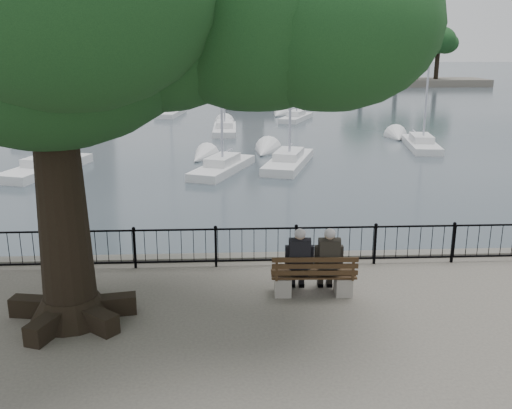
{
  "coord_description": "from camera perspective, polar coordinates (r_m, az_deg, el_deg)",
  "views": [
    {
      "loc": [
        -0.66,
        -10.86,
        5.37
      ],
      "look_at": [
        0.0,
        2.5,
        1.6
      ],
      "focal_mm": 40.0,
      "sensor_mm": 36.0,
      "label": 1
    }
  ],
  "objects": [
    {
      "name": "harbor",
      "position": [
        15.07,
        -0.09,
        -7.19
      ],
      "size": [
        260.0,
        260.0,
        1.2
      ],
      "color": "#53504A",
      "rests_on": "ground"
    },
    {
      "name": "far_shore",
      "position": [
        94.07,
        13.77,
        13.87
      ],
      "size": [
        30.0,
        8.6,
        9.18
      ],
      "color": "#555048",
      "rests_on": "ground"
    },
    {
      "name": "person_right",
      "position": [
        12.75,
        7.19,
        -5.8
      ],
      "size": [
        0.46,
        0.78,
        1.56
      ],
      "color": "black",
      "rests_on": "ground"
    },
    {
      "name": "sailboat_e",
      "position": [
        41.81,
        -22.15,
        6.34
      ],
      "size": [
        2.91,
        5.57,
        12.58
      ],
      "color": "silver",
      "rests_on": "ground"
    },
    {
      "name": "sailboat_d",
      "position": [
        37.91,
        16.17,
        5.9
      ],
      "size": [
        2.5,
        6.09,
        10.22
      ],
      "color": "silver",
      "rests_on": "ground"
    },
    {
      "name": "person_left",
      "position": [
        12.68,
        4.3,
        -5.84
      ],
      "size": [
        0.46,
        0.78,
        1.56
      ],
      "color": "black",
      "rests_on": "ground"
    },
    {
      "name": "bench",
      "position": [
        12.75,
        5.76,
        -7.56
      ],
      "size": [
        1.88,
        0.63,
        0.98
      ],
      "color": "gray",
      "rests_on": "ground"
    },
    {
      "name": "sailboat_h",
      "position": [
        54.02,
        -8.5,
        9.23
      ],
      "size": [
        2.46,
        6.13,
        14.42
      ],
      "color": "silver",
      "rests_on": "ground"
    },
    {
      "name": "sailboat_c",
      "position": [
        30.97,
        3.29,
        4.47
      ],
      "size": [
        3.47,
        6.41,
        11.9
      ],
      "color": "silver",
      "rests_on": "ground"
    },
    {
      "name": "sailboat_b",
      "position": [
        29.56,
        -3.36,
        3.92
      ],
      "size": [
        3.56,
        5.8,
        11.38
      ],
      "color": "silver",
      "rests_on": "ground"
    },
    {
      "name": "sailboat_a",
      "position": [
        31.35,
        -20.23,
        3.66
      ],
      "size": [
        3.52,
        6.44,
        12.0
      ],
      "color": "silver",
      "rests_on": "ground"
    },
    {
      "name": "lion_monument",
      "position": [
        60.99,
        -0.31,
        11.88
      ],
      "size": [
        6.1,
        6.1,
        8.97
      ],
      "color": "#53504A",
      "rests_on": "ground"
    },
    {
      "name": "sailboat_g",
      "position": [
        50.1,
        4.04,
        8.75
      ],
      "size": [
        3.56,
        5.66,
        10.11
      ],
      "color": "silver",
      "rests_on": "ground"
    },
    {
      "name": "sailboat_f",
      "position": [
        43.01,
        -3.15,
        7.64
      ],
      "size": [
        1.72,
        5.95,
        11.65
      ],
      "color": "silver",
      "rests_on": "ground"
    },
    {
      "name": "railing",
      "position": [
        14.22,
        0.0,
        -4.04
      ],
      "size": [
        22.06,
        0.06,
        1.0
      ],
      "color": "black",
      "rests_on": "ground"
    }
  ]
}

